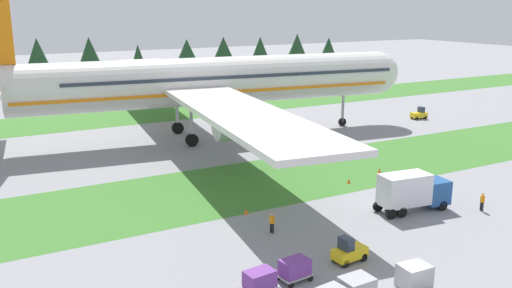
# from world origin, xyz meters

# --- Properties ---
(grass_strip_near) EXTENTS (320.00, 14.95, 0.01)m
(grass_strip_near) POSITION_xyz_m (0.00, 25.42, 0.00)
(grass_strip_near) COLOR #3D752D
(grass_strip_near) RESTS_ON ground
(grass_strip_far) EXTENTS (320.00, 14.95, 0.01)m
(grass_strip_far) POSITION_xyz_m (0.00, 67.33, 0.00)
(grass_strip_far) COLOR #3D752D
(grass_strip_far) RESTS_ON ground
(airliner) EXTENTS (63.67, 78.63, 22.41)m
(airliner) POSITION_xyz_m (5.30, 46.63, 8.03)
(airliner) COLOR silver
(airliner) RESTS_ON ground
(baggage_tug) EXTENTS (2.71, 1.54, 1.97)m
(baggage_tug) POSITION_xyz_m (-0.55, 5.90, 0.81)
(baggage_tug) COLOR yellow
(baggage_tug) RESTS_ON ground
(cargo_dolly_lead) EXTENTS (2.33, 1.70, 1.55)m
(cargo_dolly_lead) POSITION_xyz_m (-5.55, 5.42, 0.92)
(cargo_dolly_lead) COLOR #A3A3A8
(cargo_dolly_lead) RESTS_ON ground
(cargo_dolly_second) EXTENTS (2.33, 1.70, 1.55)m
(cargo_dolly_second) POSITION_xyz_m (-8.44, 5.15, 0.92)
(cargo_dolly_second) COLOR #A3A3A8
(cargo_dolly_second) RESTS_ON ground
(catering_truck) EXTENTS (7.18, 3.12, 3.58)m
(catering_truck) POSITION_xyz_m (10.94, 11.34, 1.95)
(catering_truck) COLOR #1E4C8E
(catering_truck) RESTS_ON ground
(pushback_tractor) EXTENTS (2.75, 1.63, 1.97)m
(pushback_tractor) POSITION_xyz_m (42.29, 41.80, 0.81)
(pushback_tractor) COLOR yellow
(pushback_tractor) RESTS_ON ground
(ground_crew_marshaller) EXTENTS (0.36, 0.55, 1.74)m
(ground_crew_marshaller) POSITION_xyz_m (16.53, 8.21, 0.95)
(ground_crew_marshaller) COLOR black
(ground_crew_marshaller) RESTS_ON ground
(ground_crew_loader) EXTENTS (0.36, 0.54, 1.74)m
(ground_crew_loader) POSITION_xyz_m (-2.78, 13.16, 0.95)
(ground_crew_loader) COLOR black
(ground_crew_loader) RESTS_ON ground
(uld_container_2) EXTENTS (2.07, 1.69, 1.61)m
(uld_container_2) POSITION_xyz_m (0.90, 0.81, 0.81)
(uld_container_2) COLOR #A3A3A8
(uld_container_2) RESTS_ON ground
(taxiway_marker_0) EXTENTS (0.44, 0.44, 0.48)m
(taxiway_marker_0) POSITION_xyz_m (10.97, 20.50, 0.24)
(taxiway_marker_0) COLOR orange
(taxiway_marker_0) RESTS_ON ground
(taxiway_marker_1) EXTENTS (0.44, 0.44, 0.54)m
(taxiway_marker_1) POSITION_xyz_m (16.28, 21.79, 0.27)
(taxiway_marker_1) COLOR orange
(taxiway_marker_1) RESTS_ON ground
(taxiway_marker_2) EXTENTS (0.44, 0.44, 0.50)m
(taxiway_marker_2) POSITION_xyz_m (-2.66, 17.95, 0.25)
(taxiway_marker_2) COLOR orange
(taxiway_marker_2) RESTS_ON ground
(distant_tree_line) EXTENTS (148.51, 9.83, 11.52)m
(distant_tree_line) POSITION_xyz_m (2.57, 106.88, 6.82)
(distant_tree_line) COLOR #4C3823
(distant_tree_line) RESTS_ON ground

